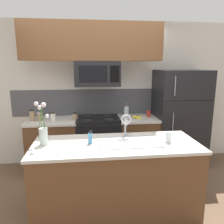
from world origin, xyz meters
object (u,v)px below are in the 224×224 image
Objects in this scene: stove_range at (98,143)px; storage_jar_medium at (40,117)px; storage_jar_squat at (75,116)px; banana_bunch at (137,117)px; microwave at (97,74)px; sink_faucet at (126,122)px; coffee_tin at (149,114)px; french_press at (126,112)px; storage_jar_short at (53,116)px; flower_vase at (43,132)px; storage_jar_tall at (32,115)px; refrigerator at (179,118)px; dish_soap_bottle at (90,138)px; drinking_glass at (168,137)px.

storage_jar_medium reaches higher than stove_range.
storage_jar_squat reaches higher than banana_bunch.
microwave reaches higher than sink_faucet.
french_press is at bearing 178.62° from coffee_tin.
stove_range is 8.45× the size of coffee_tin.
stove_range is 7.11× the size of storage_jar_short.
sink_faucet is at bearing -43.75° from storage_jar_short.
sink_faucet is (1.29, -1.03, 0.13)m from storage_jar_medium.
storage_jar_medium is 0.28× the size of flower_vase.
stove_range is 3.04× the size of sink_faucet.
french_press is at bearing 2.86° from storage_jar_medium.
microwave is 6.77× the size of coffee_tin.
banana_bunch is 1.80m from flower_vase.
french_press is (0.90, 0.08, 0.04)m from storage_jar_squat.
french_press is (1.61, 0.08, 0.00)m from storage_jar_tall.
stove_range is 0.92m from storage_jar_short.
flower_vase is (-1.22, -1.25, 0.05)m from french_press.
french_press is (-0.98, 0.04, 0.14)m from refrigerator.
storage_jar_medium is 1.91m from coffee_tin.
refrigerator is 6.54× the size of french_press.
stove_range is at bearing -176.91° from coffee_tin.
sink_faucet is at bearing -111.32° from banana_bunch.
storage_jar_squat is 1.08m from banana_bunch.
banana_bunch is 0.23m from french_press.
banana_bunch is at bearing 54.11° from dish_soap_bottle.
refrigerator is 1.49m from drinking_glass.
refrigerator is 14.82× the size of storage_jar_squat.
dish_soap_bottle is (-0.16, -1.23, 0.52)m from stove_range.
storage_jar_short is 0.26× the size of flower_vase.
storage_jar_medium reaches higher than coffee_tin.
flower_vase is at bearing -71.19° from storage_jar_tall.
storage_jar_medium is 0.46× the size of sink_faucet.
dish_soap_bottle is at bearing -79.18° from storage_jar_squat.
storage_jar_squat is at bearing 0.42° from storage_jar_tall.
microwave is 3.90× the size of storage_jar_tall.
storage_jar_short is 1.18m from flower_vase.
microwave is at bearing 59.03° from flower_vase.
french_press is at bearing 8.96° from microwave.
dish_soap_bottle reaches higher than stove_range.
microwave is 0.86m from french_press.
dish_soap_bottle reaches higher than coffee_tin.
stove_range is 1.06m from coffee_tin.
storage_jar_tall is 1.74m from sink_faucet.
flower_vase reaches higher than storage_jar_medium.
stove_range is 3.48× the size of french_press.
refrigerator is 2.51m from flower_vase.
storage_jar_squat is at bearing -175.08° from french_press.
coffee_tin is (0.93, 0.05, 0.50)m from stove_range.
coffee_tin is at bearing 2.94° from storage_jar_squat.
storage_jar_squat is at bearing 124.26° from sink_faucet.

